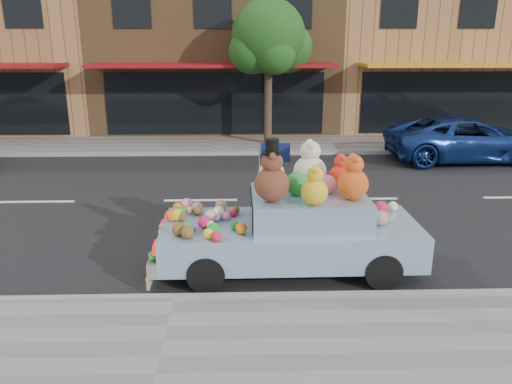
{
  "coord_description": "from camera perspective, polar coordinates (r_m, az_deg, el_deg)",
  "views": [
    {
      "loc": [
        1.03,
        -11.75,
        3.82
      ],
      "look_at": [
        1.27,
        -3.39,
        1.25
      ],
      "focal_mm": 35.0,
      "sensor_mm": 36.0,
      "label": 1
    }
  ],
  "objects": [
    {
      "name": "ground",
      "position": [
        12.4,
        -6.34,
        -0.97
      ],
      "size": [
        120.0,
        120.0,
        0.0
      ],
      "primitive_type": "plane",
      "color": "black",
      "rests_on": "ground"
    },
    {
      "name": "far_sidewalk",
      "position": [
        18.66,
        -4.81,
        5.41
      ],
      "size": [
        60.0,
        3.0,
        0.12
      ],
      "primitive_type": "cube",
      "color": "gray",
      "rests_on": "ground"
    },
    {
      "name": "street_tree",
      "position": [
        18.33,
        1.52,
        16.69
      ],
      "size": [
        3.0,
        2.7,
        5.22
      ],
      "color": "#38281C",
      "rests_on": "ground"
    },
    {
      "name": "near_kerb",
      "position": [
        7.79,
        -9.23,
        -11.97
      ],
      "size": [
        60.0,
        0.12,
        0.13
      ],
      "primitive_type": "cube",
      "color": "gray",
      "rests_on": "ground"
    },
    {
      "name": "storefront_mid",
      "position": [
        23.75,
        -4.33,
        16.62
      ],
      "size": [
        10.0,
        9.8,
        7.3
      ],
      "color": "brown",
      "rests_on": "ground"
    },
    {
      "name": "near_sidewalk",
      "position": [
        6.54,
        -10.94,
        -18.38
      ],
      "size": [
        60.0,
        3.0,
        0.12
      ],
      "primitive_type": "cube",
      "color": "gray",
      "rests_on": "ground"
    },
    {
      "name": "art_car",
      "position": [
        8.49,
        4.12,
        -3.74
      ],
      "size": [
        4.5,
        1.8,
        2.36
      ],
      "rotation": [
        0.0,
        0.0,
        0.01
      ],
      "color": "black",
      "rests_on": "ground"
    },
    {
      "name": "far_kerb",
      "position": [
        17.2,
        -5.07,
        4.41
      ],
      "size": [
        60.0,
        0.12,
        0.13
      ],
      "primitive_type": "cube",
      "color": "gray",
      "rests_on": "ground"
    },
    {
      "name": "storefront_right",
      "position": [
        25.36,
        19.82,
        15.74
      ],
      "size": [
        10.0,
        9.8,
        7.3
      ],
      "color": "#A37044",
      "rests_on": "ground"
    },
    {
      "name": "car_blue",
      "position": [
        17.65,
        22.95,
        5.59
      ],
      "size": [
        5.17,
        2.51,
        1.42
      ],
      "primitive_type": "imported",
      "rotation": [
        0.0,
        0.0,
        1.6
      ],
      "color": "navy",
      "rests_on": "ground"
    }
  ]
}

